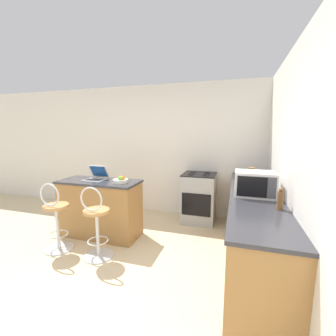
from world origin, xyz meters
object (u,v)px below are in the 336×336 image
bar_stool_far (96,224)px  storage_jar (251,174)px  microwave (255,184)px  stove_range (199,198)px  pepper_mill (280,199)px  laptop (96,176)px  mug_blue (244,177)px  bar_stool_near (56,219)px  fruit_bowl (121,180)px

bar_stool_far → storage_jar: size_ratio=4.66×
microwave → stove_range: (-0.86, 1.22, -0.60)m
microwave → pepper_mill: bearing=-65.2°
laptop → stove_range: laptop is taller
bar_stool_far → laptop: laptop is taller
microwave → storage_jar: bearing=89.4°
microwave → storage_jar: microwave is taller
bar_stool_far → microwave: bearing=12.1°
laptop → mug_blue: bearing=16.6°
bar_stool_far → mug_blue: (1.86, 1.33, 0.50)m
bar_stool_near → fruit_bowl: fruit_bowl is taller
bar_stool_near → bar_stool_far: (0.66, 0.00, 0.00)m
bar_stool_near → stove_range: bearing=42.9°
laptop → storage_jar: (2.39, 0.63, 0.05)m
bar_stool_near → mug_blue: (2.52, 1.33, 0.50)m
bar_stool_near → stove_range: (1.76, 1.64, -0.01)m
bar_stool_far → pepper_mill: size_ratio=4.42×
laptop → mug_blue: laptop is taller
bar_stool_near → stove_range: bar_stool_near is taller
microwave → mug_blue: size_ratio=4.53×
bar_stool_far → microwave: microwave is taller
laptop → microwave: size_ratio=0.70×
laptop → stove_range: bearing=32.9°
bar_stool_far → fruit_bowl: (0.08, 0.55, 0.49)m
stove_range → microwave: bearing=-54.6°
mug_blue → fruit_bowl: (-1.79, -0.78, -0.01)m
pepper_mill → bar_stool_far: bearing=179.1°
storage_jar → fruit_bowl: 2.03m
laptop → microwave: bearing=-5.6°
laptop → microwave: microwave is taller
bar_stool_far → mug_blue: bearing=35.6°
storage_jar → fruit_bowl: storage_jar is taller
bar_stool_far → fruit_bowl: 0.74m
bar_stool_near → fruit_bowl: (0.74, 0.55, 0.49)m
bar_stool_far → fruit_bowl: bearing=82.2°
stove_range → pepper_mill: (1.07, -1.67, 0.56)m
mug_blue → storage_jar: size_ratio=0.48×
laptop → storage_jar: laptop is taller
mug_blue → fruit_bowl: 1.95m
microwave → pepper_mill: 0.50m
storage_jar → bar_stool_near: bearing=-153.9°
microwave → stove_range: bearing=125.4°
microwave → mug_blue: microwave is taller
laptop → pepper_mill: (2.59, -0.69, 0.05)m
bar_stool_far → stove_range: size_ratio=1.08×
fruit_bowl → pepper_mill: 2.18m
storage_jar → stove_range: bearing=158.3°
bar_stool_far → mug_blue: size_ratio=9.74×
microwave → fruit_bowl: size_ratio=2.03×
storage_jar → pepper_mill: bearing=-81.4°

